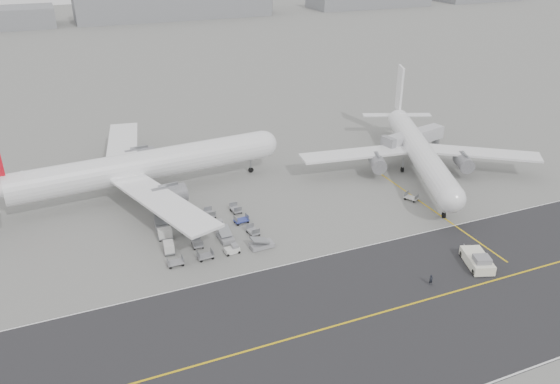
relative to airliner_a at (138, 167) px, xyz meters
name	(u,v)px	position (x,y,z in m)	size (l,w,h in m)	color
ground	(294,255)	(18.70, -31.67, -5.89)	(700.00, 700.00, 0.00)	gray
taxiway	(381,313)	(23.72, -49.65, -5.88)	(220.00, 59.00, 0.03)	#2A2A2C
horizon_buildings	(158,19)	(48.70, 228.33, -5.89)	(520.00, 28.00, 28.00)	gray
airliner_a	(138,167)	(0.00, 0.00, 0.00)	(59.30, 58.46, 20.45)	white
airliner_b	(419,150)	(56.23, -11.83, -0.79)	(47.83, 48.80, 17.69)	white
pushback_tug	(478,260)	(43.52, -45.58, -4.86)	(5.15, 8.79, 2.50)	white
jet_bridge	(414,139)	(60.03, -4.85, -1.23)	(17.93, 6.87, 6.69)	gray
gse_cluster	(209,237)	(7.65, -20.95, -5.89)	(21.61, 20.83, 1.94)	gray
stray_dolly	(411,200)	(47.43, -22.55, -5.89)	(1.51, 2.46, 1.51)	silver
ground_crew_a	(431,280)	(33.87, -46.86, -5.06)	(0.60, 0.40, 1.65)	black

